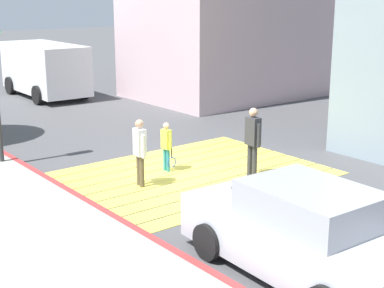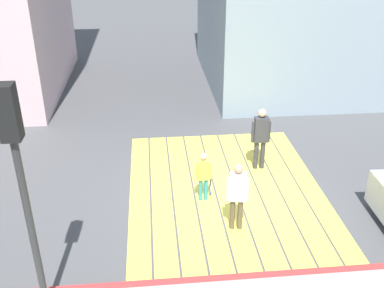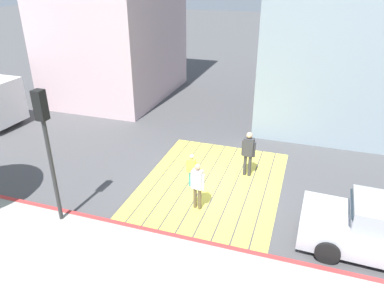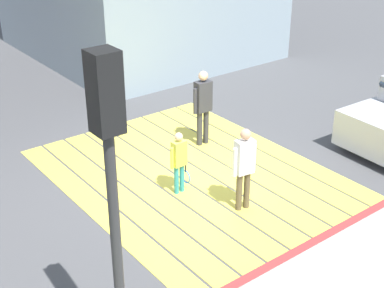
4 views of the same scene
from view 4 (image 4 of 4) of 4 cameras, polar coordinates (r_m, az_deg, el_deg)
ground_plane at (r=11.65m, az=-0.03°, el=-3.19°), size 120.00×120.00×0.00m
crosswalk_stripes at (r=11.64m, az=-0.03°, el=-3.16°), size 6.40×4.90×0.01m
curb_painted at (r=9.65m, az=12.03°, el=-10.29°), size 0.16×40.00×0.13m
traffic_light_corner at (r=5.72m, az=-8.52°, el=-2.01°), size 0.39×0.28×4.24m
pedestrian_adult_lead at (r=12.53m, az=1.14°, el=4.27°), size 0.24×0.52×1.78m
pedestrian_adult_trailing at (r=10.09m, az=5.40°, el=-2.04°), size 0.26×0.48×1.65m
pedestrian_child_with_racket at (r=10.68m, az=-1.32°, el=-1.60°), size 0.28×0.40×1.31m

